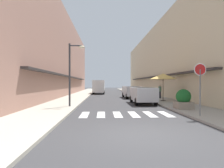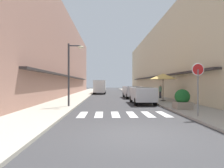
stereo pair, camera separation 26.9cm
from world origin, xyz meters
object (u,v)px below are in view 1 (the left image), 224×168
parked_car_near (143,93)px  cafe_umbrella (163,76)px  delivery_van (99,86)px  street_lamp (72,67)px  pedestrian_walking_near (160,91)px  round_street_sign (200,76)px  parked_car_mid (131,91)px  planter_corner (183,99)px

parked_car_near → cafe_umbrella: 3.24m
cafe_umbrella → delivery_van: bearing=113.4°
street_lamp → pedestrian_walking_near: (8.86, 7.48, -2.08)m
round_street_sign → parked_car_near: bearing=102.0°
parked_car_mid → cafe_umbrella: bearing=-66.1°
parked_car_near → cafe_umbrella: bearing=34.1°
street_lamp → planter_corner: size_ratio=3.56×
street_lamp → cafe_umbrella: 9.12m
delivery_van → planter_corner: 22.00m
cafe_umbrella → street_lamp: bearing=-153.4°
parked_car_mid → delivery_van: 10.88m
parked_car_near → pedestrian_walking_near: (3.06, 5.00, 0.01)m
parked_car_mid → street_lamp: (-5.79, -9.36, 2.10)m
street_lamp → pedestrian_walking_near: bearing=40.2°
parked_car_near → cafe_umbrella: (2.34, 1.59, 1.58)m
parked_car_near → parked_car_mid: same height
cafe_umbrella → pedestrian_walking_near: bearing=78.1°
parked_car_mid → cafe_umbrella: (2.34, -5.29, 1.58)m
street_lamp → planter_corner: bearing=-12.9°
parked_car_near → planter_corner: size_ratio=3.20×
cafe_umbrella → planter_corner: size_ratio=2.03×
street_lamp → cafe_umbrella: street_lamp is taller
parked_car_near → delivery_van: 17.41m
planter_corner → street_lamp: bearing=167.1°
delivery_van → round_street_sign: size_ratio=1.99×
cafe_umbrella → parked_car_near: bearing=-145.9°
round_street_sign → planter_corner: 3.28m
parked_car_near → cafe_umbrella: size_ratio=1.57×
parked_car_mid → parked_car_near: bearing=-90.0°
parked_car_mid → planter_corner: size_ratio=3.37×
pedestrian_walking_near → cafe_umbrella: bearing=-116.2°
parked_car_near → planter_corner: (1.88, -4.24, -0.18)m
delivery_van → planter_corner: size_ratio=4.15×
street_lamp → delivery_van: bearing=85.5°
parked_car_mid → round_street_sign: size_ratio=1.61×
round_street_sign → cafe_umbrella: round_street_sign is taller
round_street_sign → pedestrian_walking_near: 12.31m
cafe_umbrella → planter_corner: bearing=-94.6°
delivery_van → planter_corner: (6.13, -21.12, -0.67)m
parked_car_near → round_street_sign: bearing=-78.0°
round_street_sign → planter_corner: (0.36, 2.91, -1.48)m
parked_car_near → round_street_sign: (1.51, -7.15, 1.30)m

